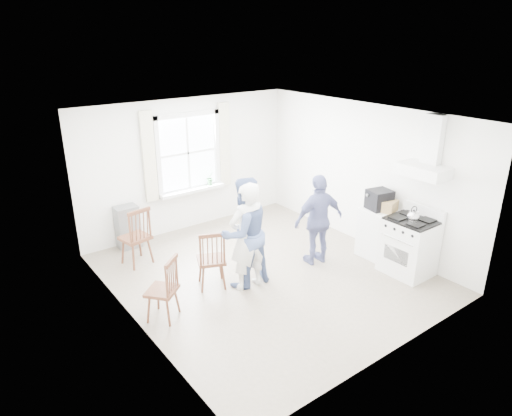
{
  "coord_description": "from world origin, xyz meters",
  "views": [
    {
      "loc": [
        -4.11,
        -5.23,
        3.74
      ],
      "look_at": [
        -0.05,
        0.2,
        1.12
      ],
      "focal_mm": 32.0,
      "sensor_mm": 36.0,
      "label": 1
    }
  ],
  "objects_px": {
    "person_right": "(319,220)",
    "windsor_chair_c": "(168,282)",
    "low_cabinet": "(377,232)",
    "person_left": "(247,236)",
    "gas_stove": "(409,246)",
    "windsor_chair_a": "(138,231)",
    "person_mid": "(244,233)",
    "windsor_chair_b": "(212,254)",
    "stereo_stack": "(379,200)"
  },
  "relations": [
    {
      "from": "gas_stove",
      "to": "low_cabinet",
      "type": "distance_m",
      "value": 0.7
    },
    {
      "from": "low_cabinet",
      "to": "windsor_chair_a",
      "type": "distance_m",
      "value": 4.12
    },
    {
      "from": "windsor_chair_a",
      "to": "person_mid",
      "type": "xyz_separation_m",
      "value": [
        1.07,
        -1.56,
        0.24
      ]
    },
    {
      "from": "windsor_chair_a",
      "to": "windsor_chair_c",
      "type": "xyz_separation_m",
      "value": [
        -0.32,
        -1.72,
        -0.06
      ]
    },
    {
      "from": "gas_stove",
      "to": "windsor_chair_a",
      "type": "distance_m",
      "value": 4.48
    },
    {
      "from": "stereo_stack",
      "to": "windsor_chair_a",
      "type": "xyz_separation_m",
      "value": [
        -3.47,
        2.17,
        -0.43
      ]
    },
    {
      "from": "stereo_stack",
      "to": "person_mid",
      "type": "height_order",
      "value": "person_mid"
    },
    {
      "from": "windsor_chair_c",
      "to": "person_left",
      "type": "relative_size",
      "value": 0.55
    },
    {
      "from": "gas_stove",
      "to": "windsor_chair_b",
      "type": "relative_size",
      "value": 1.14
    },
    {
      "from": "windsor_chair_b",
      "to": "person_left",
      "type": "relative_size",
      "value": 0.57
    },
    {
      "from": "stereo_stack",
      "to": "windsor_chair_c",
      "type": "height_order",
      "value": "stereo_stack"
    },
    {
      "from": "person_mid",
      "to": "person_right",
      "type": "relative_size",
      "value": 1.11
    },
    {
      "from": "windsor_chair_b",
      "to": "person_left",
      "type": "xyz_separation_m",
      "value": [
        0.47,
        -0.26,
        0.26
      ]
    },
    {
      "from": "low_cabinet",
      "to": "person_left",
      "type": "relative_size",
      "value": 0.52
    },
    {
      "from": "windsor_chair_c",
      "to": "person_mid",
      "type": "xyz_separation_m",
      "value": [
        1.38,
        0.16,
        0.3
      ]
    },
    {
      "from": "windsor_chair_a",
      "to": "person_mid",
      "type": "height_order",
      "value": "person_mid"
    },
    {
      "from": "windsor_chair_a",
      "to": "person_mid",
      "type": "distance_m",
      "value": 1.9
    },
    {
      "from": "person_right",
      "to": "windsor_chair_c",
      "type": "bearing_deg",
      "value": 9.74
    },
    {
      "from": "person_left",
      "to": "stereo_stack",
      "type": "bearing_deg",
      "value": 169.21
    },
    {
      "from": "gas_stove",
      "to": "person_mid",
      "type": "distance_m",
      "value": 2.73
    },
    {
      "from": "windsor_chair_a",
      "to": "person_right",
      "type": "relative_size",
      "value": 0.66
    },
    {
      "from": "gas_stove",
      "to": "person_left",
      "type": "relative_size",
      "value": 0.65
    },
    {
      "from": "low_cabinet",
      "to": "person_right",
      "type": "xyz_separation_m",
      "value": [
        -1.01,
        0.46,
        0.34
      ]
    },
    {
      "from": "low_cabinet",
      "to": "person_mid",
      "type": "height_order",
      "value": "person_mid"
    },
    {
      "from": "windsor_chair_c",
      "to": "person_mid",
      "type": "height_order",
      "value": "person_mid"
    },
    {
      "from": "gas_stove",
      "to": "stereo_stack",
      "type": "height_order",
      "value": "stereo_stack"
    },
    {
      "from": "gas_stove",
      "to": "windsor_chair_a",
      "type": "relative_size",
      "value": 1.07
    },
    {
      "from": "low_cabinet",
      "to": "windsor_chair_a",
      "type": "xyz_separation_m",
      "value": [
        -3.5,
        2.18,
        0.19
      ]
    },
    {
      "from": "person_left",
      "to": "person_mid",
      "type": "distance_m",
      "value": 0.11
    },
    {
      "from": "stereo_stack",
      "to": "windsor_chair_a",
      "type": "bearing_deg",
      "value": 148.07
    },
    {
      "from": "gas_stove",
      "to": "windsor_chair_a",
      "type": "height_order",
      "value": "gas_stove"
    },
    {
      "from": "low_cabinet",
      "to": "gas_stove",
      "type": "bearing_deg",
      "value": -95.68
    },
    {
      "from": "low_cabinet",
      "to": "stereo_stack",
      "type": "height_order",
      "value": "stereo_stack"
    },
    {
      "from": "windsor_chair_a",
      "to": "person_left",
      "type": "relative_size",
      "value": 0.61
    },
    {
      "from": "windsor_chair_a",
      "to": "person_left",
      "type": "bearing_deg",
      "value": -57.87
    },
    {
      "from": "person_left",
      "to": "person_right",
      "type": "relative_size",
      "value": 1.09
    },
    {
      "from": "windsor_chair_c",
      "to": "person_left",
      "type": "bearing_deg",
      "value": 2.07
    },
    {
      "from": "low_cabinet",
      "to": "windsor_chair_b",
      "type": "distance_m",
      "value": 3.03
    },
    {
      "from": "low_cabinet",
      "to": "windsor_chair_b",
      "type": "height_order",
      "value": "windsor_chair_b"
    },
    {
      "from": "windsor_chair_c",
      "to": "person_right",
      "type": "height_order",
      "value": "person_right"
    },
    {
      "from": "gas_stove",
      "to": "windsor_chair_c",
      "type": "xyz_separation_m",
      "value": [
        -3.75,
        1.16,
        0.09
      ]
    },
    {
      "from": "gas_stove",
      "to": "person_left",
      "type": "height_order",
      "value": "person_left"
    },
    {
      "from": "windsor_chair_c",
      "to": "gas_stove",
      "type": "bearing_deg",
      "value": -17.17
    },
    {
      "from": "gas_stove",
      "to": "windsor_chair_b",
      "type": "distance_m",
      "value": 3.21
    },
    {
      "from": "windsor_chair_c",
      "to": "person_right",
      "type": "bearing_deg",
      "value": -0.01
    },
    {
      "from": "windsor_chair_a",
      "to": "person_right",
      "type": "distance_m",
      "value": 3.03
    },
    {
      "from": "person_right",
      "to": "person_mid",
      "type": "bearing_deg",
      "value": 3.38
    },
    {
      "from": "stereo_stack",
      "to": "windsor_chair_c",
      "type": "relative_size",
      "value": 0.46
    },
    {
      "from": "windsor_chair_a",
      "to": "windsor_chair_b",
      "type": "bearing_deg",
      "value": -67.83
    },
    {
      "from": "gas_stove",
      "to": "person_mid",
      "type": "height_order",
      "value": "person_mid"
    }
  ]
}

